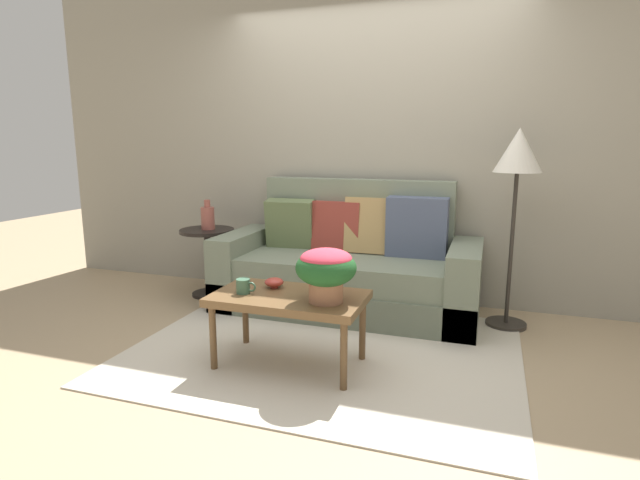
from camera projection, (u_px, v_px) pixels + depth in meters
name	position (u px, v px, depth m)	size (l,w,h in m)	color
ground_plane	(324.00, 351.00, 3.37)	(14.00, 14.00, 0.00)	tan
wall_back	(374.00, 128.00, 4.34)	(6.40, 0.12, 2.98)	gray
area_rug	(324.00, 350.00, 3.38)	(2.50, 1.97, 0.01)	beige
couch	(349.00, 269.00, 4.16)	(2.10, 0.86, 1.06)	#626B59
coffee_table	(289.00, 302.00, 3.09)	(0.93, 0.53, 0.46)	brown
side_table	(208.00, 250.00, 4.52)	(0.48, 0.48, 0.61)	black
floor_lamp	(518.00, 165.00, 3.60)	(0.34, 0.34, 1.47)	#2D2823
potted_plant	(326.00, 268.00, 2.90)	(0.35, 0.35, 0.31)	#A36B4C
coffee_mug	(244.00, 286.00, 3.09)	(0.13, 0.09, 0.09)	#3D664C
snack_bowl	(274.00, 282.00, 3.21)	(0.12, 0.12, 0.06)	#B2382D
table_vase	(208.00, 217.00, 4.46)	(0.12, 0.12, 0.26)	#934C42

